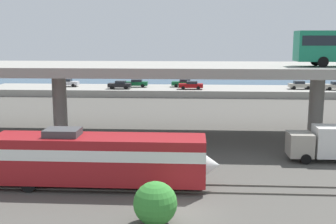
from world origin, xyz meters
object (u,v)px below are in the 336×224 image
Objects in this scene: parked_car_2 at (184,83)px; parked_car_6 at (68,83)px; service_truck_west at (331,142)px; parked_car_1 at (300,85)px; train_locomotive at (110,157)px; parked_car_5 at (136,83)px; parked_car_3 at (191,85)px; parked_car_4 at (120,85)px; parked_car_0 at (336,86)px.

parked_car_2 is 1.13× the size of parked_car_6.
service_truck_west is 1.67× the size of parked_car_1.
parked_car_6 is (-22.49, -0.68, -0.00)m from parked_car_2.
train_locomotive is 3.48× the size of parked_car_5.
parked_car_3 and parked_car_4 have the same top height.
parked_car_0 and parked_car_5 have the same top height.
parked_car_6 is at bearing 177.97° from parked_car_1.
parked_car_0 is 27.62m from parked_car_2.
service_truck_west is 1.53× the size of parked_car_3.
parked_car_1 is at bearing -9.17° from parked_car_0.
parked_car_6 is at bearing -16.20° from parked_car_4.
parked_car_4 is at bearing 17.94° from parked_car_2.
parked_car_0 is at bearing -9.17° from parked_car_1.
parked_car_3 is 10.94m from parked_car_5.
train_locomotive is at bearing -116.90° from parked_car_1.
parked_car_1 is at bearing -2.03° from parked_car_6.
parked_car_0 is (31.45, 48.87, -0.16)m from train_locomotive.
train_locomotive is 54.63m from parked_car_6.
train_locomotive is 58.12m from parked_car_0.
parked_car_2 is at bearing -69.61° from parked_car_3.
parked_car_2 is at bearing 1.74° from parked_car_6.
parked_car_0 is at bearing 173.29° from parked_car_2.
service_truck_west reaches higher than parked_car_0.
parked_car_6 is at bearing 109.75° from train_locomotive.
train_locomotive is at bearing 95.73° from parked_car_5.
parked_car_5 is at bearing 4.58° from parked_car_2.
parked_car_5 is (-36.60, 2.49, 0.00)m from parked_car_0.
parked_car_6 is (-43.76, 1.55, 0.00)m from parked_car_1.
parked_car_2 is at bearing 174.00° from parked_car_1.
train_locomotive is at bearing -70.25° from parked_car_6.
parked_car_0 and parked_car_1 have the same top height.
service_truck_west is at bearing 121.84° from parked_car_4.
parked_car_4 is at bearing -16.20° from parked_car_6.
parked_car_2 is (4.02, 52.10, -0.16)m from train_locomotive.
train_locomotive is 48.91m from parked_car_4.
parked_car_2 and parked_car_4 have the same top height.
parked_car_5 is at bearing 177.18° from parked_car_1.
parked_car_5 is at bearing -0.22° from parked_car_6.
parked_car_6 is (-18.46, 51.42, -0.16)m from train_locomotive.
parked_car_0 is at bearing -108.56° from service_truck_west.
parked_car_0 is 26.07m from parked_car_3.
parked_car_5 is (-10.54, 2.93, -0.00)m from parked_car_3.
train_locomotive is 3.81× the size of parked_car_0.
parked_car_0 is (13.87, 41.32, 0.39)m from service_truck_west.
train_locomotive is 55.92m from parked_car_1.
parked_car_4 is (-39.17, -0.57, 0.00)m from parked_car_0.
parked_car_4 is (-7.72, 48.30, -0.16)m from train_locomotive.
parked_car_3 and parked_car_5 have the same top height.
parked_car_3 is (-26.06, -0.44, 0.00)m from parked_car_0.
parked_car_0 is at bearing -2.92° from parked_car_6.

